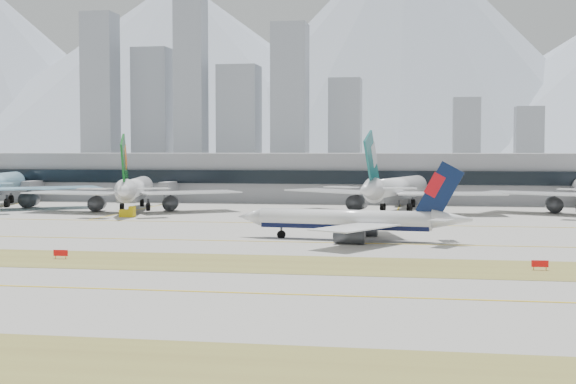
% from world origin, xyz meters
% --- Properties ---
extents(ground, '(3000.00, 3000.00, 0.00)m').
position_xyz_m(ground, '(0.00, 0.00, 0.00)').
color(ground, gray).
rests_on(ground, ground).
extents(apron_markings, '(360.00, 122.22, 0.06)m').
position_xyz_m(apron_markings, '(0.00, -53.95, 0.02)').
color(apron_markings, olive).
rests_on(apron_markings, ground).
extents(taxiing_airliner, '(42.56, 36.75, 14.31)m').
position_xyz_m(taxiing_airliner, '(20.40, -0.27, 3.45)').
color(taxiing_airliner, white).
rests_on(taxiing_airliner, ground).
extents(widebody_eva, '(54.95, 54.75, 20.14)m').
position_xyz_m(widebody_eva, '(-42.10, 58.79, 5.35)').
color(widebody_eva, white).
rests_on(widebody_eva, ground).
extents(widebody_cathay, '(57.14, 56.97, 20.98)m').
position_xyz_m(widebody_cathay, '(25.62, 67.55, 5.58)').
color(widebody_cathay, white).
rests_on(widebody_cathay, ground).
extents(terminal, '(280.00, 43.10, 15.00)m').
position_xyz_m(terminal, '(0.00, 114.84, 7.50)').
color(terminal, gray).
rests_on(terminal, ground).
extents(hold_sign_left, '(2.20, 0.15, 1.35)m').
position_xyz_m(hold_sign_left, '(-19.87, -32.00, 0.88)').
color(hold_sign_left, red).
rests_on(hold_sign_left, ground).
extents(hold_sign_right, '(2.20, 0.15, 1.35)m').
position_xyz_m(hold_sign_right, '(47.99, -32.00, 0.88)').
color(hold_sign_right, red).
rests_on(hold_sign_right, ground).
extents(gse_b, '(3.55, 2.00, 2.60)m').
position_xyz_m(gse_b, '(-36.80, 40.00, 1.05)').
color(gse_b, yellow).
rests_on(gse_b, ground).
extents(city_skyline, '(342.00, 49.80, 140.00)m').
position_xyz_m(city_skyline, '(-106.76, 453.42, 49.80)').
color(city_skyline, gray).
rests_on(city_skyline, ground).
extents(mountain_ridge, '(2830.00, 1120.00, 470.00)m').
position_xyz_m(mountain_ridge, '(33.00, 1404.14, 181.85)').
color(mountain_ridge, '#9EA8B7').
rests_on(mountain_ridge, ground).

